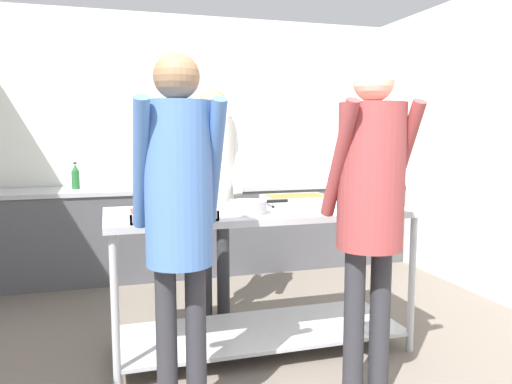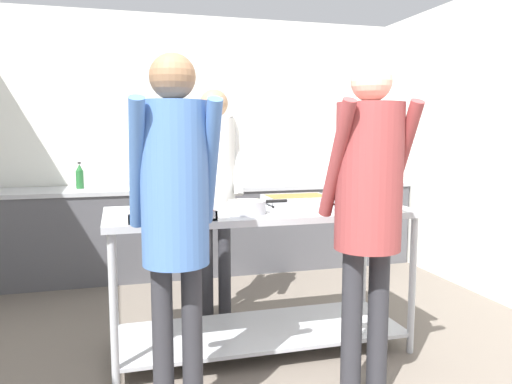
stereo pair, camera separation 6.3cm
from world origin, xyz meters
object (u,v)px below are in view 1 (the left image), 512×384
guest_serving_left (370,193)px  guest_serving_right (179,200)px  plate_stack (367,202)px  water_bottle (76,177)px  serving_tray_roast (296,200)px  serving_tray_vegetables (173,215)px  cook_behind_counter (213,176)px  sauce_pan (248,207)px

guest_serving_left → guest_serving_right: (-1.00, -0.01, 0.01)m
plate_stack → water_bottle: water_bottle is taller
serving_tray_roast → water_bottle: water_bottle is taller
serving_tray_vegetables → water_bottle: bearing=106.1°
serving_tray_roast → guest_serving_right: bearing=-135.1°
serving_tray_roast → guest_serving_left: size_ratio=0.25×
water_bottle → guest_serving_left: bearing=-59.9°
guest_serving_left → cook_behind_counter: (-0.54, 1.40, -0.02)m
sauce_pan → guest_serving_right: size_ratio=0.21×
guest_serving_right → guest_serving_left: bearing=0.8°
serving_tray_roast → cook_behind_counter: cook_behind_counter is taller
serving_tray_roast → plate_stack: plate_stack is taller
guest_serving_left → water_bottle: 3.20m
cook_behind_counter → water_bottle: size_ratio=6.84×
plate_stack → cook_behind_counter: cook_behind_counter is taller
guest_serving_right → cook_behind_counter: size_ratio=1.02×
guest_serving_right → sauce_pan: bearing=50.4°
serving_tray_vegetables → cook_behind_counter: 0.97m
sauce_pan → guest_serving_left: (0.49, -0.60, 0.14)m
serving_tray_vegetables → guest_serving_right: size_ratio=0.27×
serving_tray_vegetables → water_bottle: size_ratio=1.91×
plate_stack → guest_serving_left: size_ratio=0.14×
serving_tray_roast → guest_serving_left: bearing=-86.8°
serving_tray_vegetables → guest_serving_left: size_ratio=0.27×
serving_tray_vegetables → plate_stack: size_ratio=1.88×
sauce_pan → plate_stack: sauce_pan is taller
serving_tray_vegetables → serving_tray_roast: (0.91, 0.39, 0.00)m
water_bottle → guest_serving_right: bearing=-77.8°
water_bottle → cook_behind_counter: bearing=-52.1°
plate_stack → sauce_pan: bearing=-177.4°
plate_stack → cook_behind_counter: bearing=138.7°
plate_stack → water_bottle: (-1.94, 2.13, 0.03)m
guest_serving_left → cook_behind_counter: 1.50m
guest_serving_right → water_bottle: 2.85m
serving_tray_roast → cook_behind_counter: size_ratio=0.25×
serving_tray_vegetables → guest_serving_right: guest_serving_right is taller
serving_tray_roast → water_bottle: 2.40m
plate_stack → serving_tray_roast: bearing=142.7°
guest_serving_left → plate_stack: bearing=62.1°
serving_tray_roast → guest_serving_right: guest_serving_right is taller
plate_stack → guest_serving_right: size_ratio=0.15×
sauce_pan → serving_tray_roast: size_ratio=0.83×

